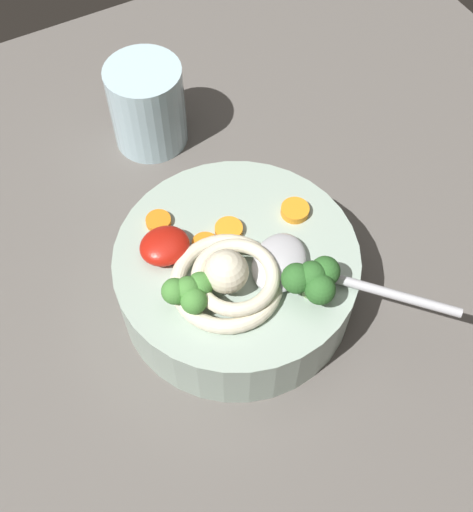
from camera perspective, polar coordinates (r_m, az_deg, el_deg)
table_slab at (r=61.80cm, az=0.75°, el=-4.41°), size 90.61×90.61×3.83cm
soup_bowl at (r=57.31cm, az=-0.00°, el=-1.70°), size 21.17×21.17×6.54cm
noodle_pile at (r=51.98cm, az=-0.67°, el=-1.99°), size 10.25×10.04×4.12cm
soup_spoon at (r=53.31cm, az=5.21°, el=-0.98°), size 14.31×14.81×1.60cm
chili_sauce_dollop at (r=54.36cm, az=-6.37°, el=0.90°), size 4.29×3.86×1.93cm
broccoli_floret_beside_noodles at (r=50.59cm, az=-4.21°, el=-3.18°), size 4.16×3.58×3.29cm
broccoli_floret_beside_chili at (r=51.01cm, az=6.80°, el=-2.03°), size 4.83×4.16×3.82cm
carrot_slice_extra_b at (r=56.71cm, az=-6.91°, el=3.08°), size 2.22×2.22×0.58cm
carrot_slice_extra_a at (r=57.11cm, az=5.19°, el=4.03°), size 2.51×2.51×0.75cm
carrot_slice_rear at (r=55.09cm, az=-2.80°, el=1.08°), size 2.26×2.26×0.44cm
carrot_slice_right at (r=55.68cm, az=-0.84°, el=2.28°), size 2.43×2.43×0.67cm
drinking_glass at (r=69.16cm, az=-7.89°, el=13.02°), size 7.85×7.85×9.39cm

